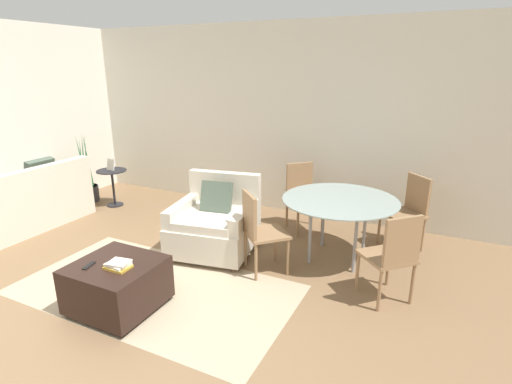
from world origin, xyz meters
The scene contains 16 objects.
ground_plane centered at (0.00, 0.00, 0.00)m, with size 20.00×20.00×0.00m, color brown.
wall_back centered at (0.00, 3.54, 1.38)m, with size 12.00×0.06×2.75m.
area_rug centered at (0.10, 0.78, 0.00)m, with size 2.78×1.50×0.01m.
couch centered at (-2.56, 1.10, 0.31)m, with size 0.85×2.10×0.92m.
armchair centered at (0.18, 1.82, 0.34)m, with size 1.05×1.06×0.89m.
ottoman centered at (0.01, 0.39, 0.25)m, with size 0.73×0.71×0.46m.
book_stack centered at (0.10, 0.34, 0.49)m, with size 0.22×0.18×0.06m.
tv_remote_primary centered at (-0.16, 0.25, 0.46)m, with size 0.07×0.15×0.01m.
potted_plant centered at (-2.68, 2.49, 0.25)m, with size 0.33×0.33×1.14m.
side_table centered at (-2.14, 2.51, 0.41)m, with size 0.46×0.46×0.58m.
picture_frame centered at (-2.14, 2.51, 0.68)m, with size 0.15×0.07×0.18m.
dining_table centered at (1.55, 2.26, 0.66)m, with size 1.30×1.30×0.73m.
dining_chair_near_left centered at (0.87, 1.58, 0.52)m, with size 0.59×0.59×0.90m.
dining_chair_near_right centered at (2.24, 1.58, 0.52)m, with size 0.59×0.59×0.90m.
dining_chair_far_left centered at (0.87, 2.95, 0.52)m, with size 0.59×0.59×0.90m.
dining_chair_far_right centered at (2.24, 2.95, 0.52)m, with size 0.59×0.59×0.90m.
Camera 1 is at (2.55, -1.94, 2.15)m, focal length 28.00 mm.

